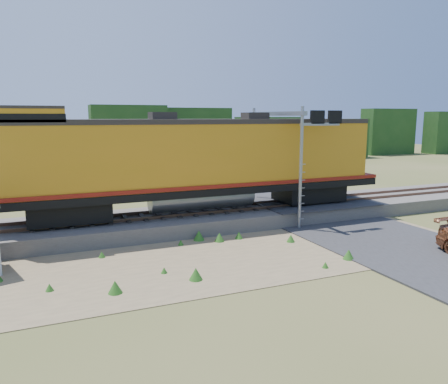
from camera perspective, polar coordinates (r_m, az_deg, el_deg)
name	(u,v)px	position (r m, az deg, el deg)	size (l,w,h in m)	color
ground	(254,256)	(19.56, 3.88, -8.31)	(140.00, 140.00, 0.00)	#475123
ballast	(206,218)	(24.75, -2.40, -3.45)	(70.00, 5.00, 0.80)	slate
rails	(206,210)	(24.64, -2.41, -2.37)	(70.00, 1.54, 0.16)	brown
dirt_shoulder	(207,258)	(19.22, -2.19, -8.57)	(26.00, 8.00, 0.03)	#8C7754
road	(367,233)	(23.95, 18.23, -5.17)	(7.00, 66.00, 0.86)	#38383A
tree_line_north	(113,142)	(55.29, -14.25, 6.39)	(130.00, 3.00, 6.50)	#1B3E16
weed_clumps	(177,265)	(18.41, -6.17, -9.51)	(15.00, 6.20, 0.56)	#2A621C
locomotive	(196,160)	(24.02, -3.63, 4.17)	(21.69, 3.31, 5.60)	black
signal_gantry	(286,136)	(25.59, 8.10, 7.30)	(2.63, 6.20, 6.62)	gray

